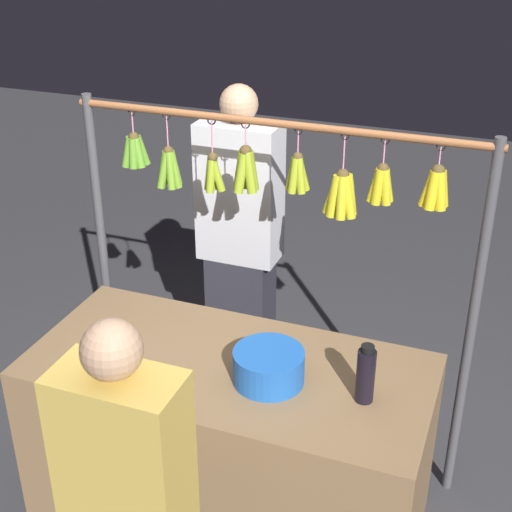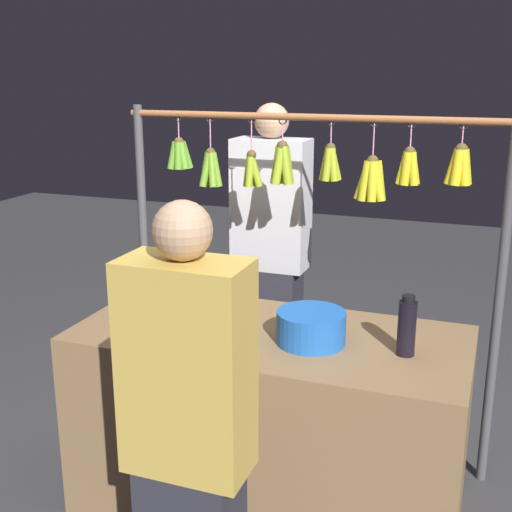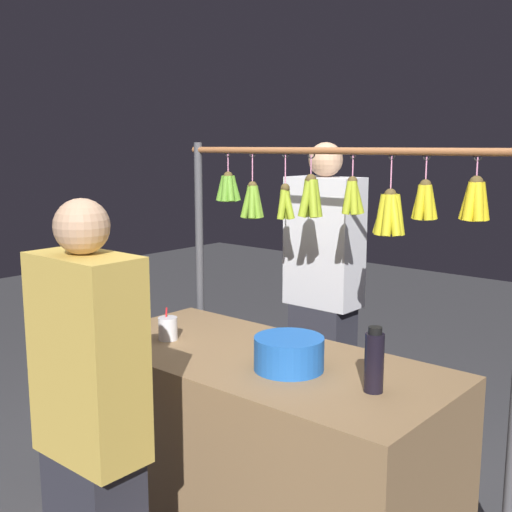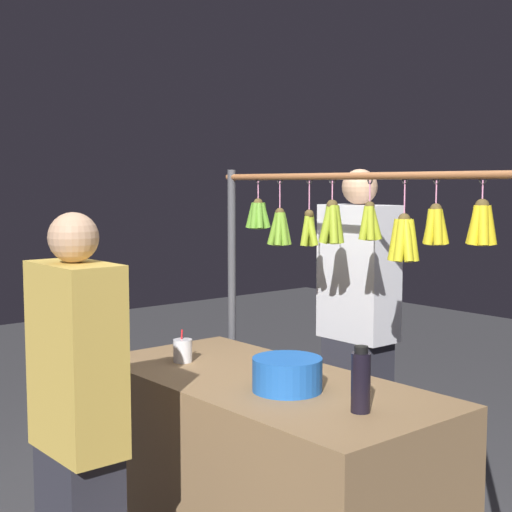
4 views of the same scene
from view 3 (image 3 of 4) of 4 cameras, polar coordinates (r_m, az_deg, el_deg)
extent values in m
cube|color=olive|center=(2.85, 0.33, -16.63)|extent=(1.61, 0.75, 0.81)
cylinder|color=#4C4C51|center=(3.62, -4.98, -3.45)|extent=(0.04, 0.04, 1.69)
cylinder|color=#9E6038|center=(2.96, 6.90, 9.25)|extent=(1.81, 0.03, 0.03)
torus|color=black|center=(2.65, 19.10, 8.33)|extent=(0.04, 0.01, 0.04)
cylinder|color=pink|center=(2.65, 19.04, 7.24)|extent=(0.01, 0.01, 0.10)
sphere|color=brown|center=(2.65, 18.98, 6.20)|extent=(0.05, 0.05, 0.05)
cylinder|color=yellow|center=(2.67, 18.36, 4.63)|extent=(0.07, 0.05, 0.16)
cylinder|color=yellow|center=(2.64, 18.50, 4.58)|extent=(0.05, 0.06, 0.16)
cylinder|color=yellow|center=(2.64, 19.11, 4.53)|extent=(0.06, 0.06, 0.16)
cylinder|color=yellow|center=(2.66, 19.43, 4.57)|extent=(0.06, 0.06, 0.16)
cylinder|color=yellow|center=(2.68, 18.99, 4.63)|extent=(0.05, 0.07, 0.16)
torus|color=black|center=(2.74, 14.93, 8.57)|extent=(0.04, 0.01, 0.04)
cylinder|color=pink|center=(2.74, 14.87, 7.32)|extent=(0.01, 0.01, 0.12)
sphere|color=brown|center=(2.74, 14.82, 6.11)|extent=(0.05, 0.05, 0.05)
cylinder|color=gold|center=(2.75, 14.30, 4.66)|extent=(0.06, 0.04, 0.15)
cylinder|color=gold|center=(2.73, 14.39, 4.61)|extent=(0.04, 0.05, 0.15)
cylinder|color=gold|center=(2.73, 15.01, 4.58)|extent=(0.05, 0.05, 0.15)
cylinder|color=gold|center=(2.75, 15.22, 4.61)|extent=(0.06, 0.05, 0.15)
cylinder|color=gold|center=(2.77, 14.83, 4.66)|extent=(0.05, 0.07, 0.15)
torus|color=black|center=(2.81, 11.97, 8.71)|extent=(0.04, 0.01, 0.04)
cylinder|color=pink|center=(2.81, 11.91, 7.02)|extent=(0.01, 0.01, 0.16)
sphere|color=brown|center=(2.82, 11.85, 5.37)|extent=(0.05, 0.05, 0.05)
cylinder|color=gold|center=(2.84, 11.15, 3.64)|extent=(0.09, 0.04, 0.18)
cylinder|color=gold|center=(2.82, 11.11, 3.60)|extent=(0.06, 0.06, 0.18)
cylinder|color=gold|center=(2.79, 11.61, 3.53)|extent=(0.05, 0.08, 0.18)
cylinder|color=gold|center=(2.80, 12.19, 3.52)|extent=(0.08, 0.06, 0.18)
cylinder|color=gold|center=(2.82, 12.48, 3.56)|extent=(0.06, 0.05, 0.18)
cylinder|color=gold|center=(2.85, 12.21, 3.63)|extent=(0.04, 0.07, 0.18)
cylinder|color=gold|center=(2.86, 11.75, 3.67)|extent=(0.06, 0.08, 0.18)
torus|color=black|center=(2.91, 8.62, 8.85)|extent=(0.04, 0.02, 0.04)
cylinder|color=pink|center=(2.91, 8.59, 7.70)|extent=(0.01, 0.01, 0.11)
sphere|color=brown|center=(2.91, 8.56, 6.60)|extent=(0.04, 0.04, 0.04)
cylinder|color=#A3B426|center=(2.93, 8.18, 5.17)|extent=(0.06, 0.04, 0.15)
cylinder|color=#A3B426|center=(2.90, 8.19, 5.13)|extent=(0.04, 0.06, 0.15)
cylinder|color=#A3B426|center=(2.90, 8.67, 5.10)|extent=(0.06, 0.05, 0.15)
cylinder|color=#A3B426|center=(2.92, 8.94, 5.13)|extent=(0.06, 0.06, 0.16)
cylinder|color=#A3B426|center=(2.93, 8.68, 5.17)|extent=(0.04, 0.07, 0.15)
torus|color=black|center=(3.03, 4.92, 8.96)|extent=(0.04, 0.01, 0.04)
cylinder|color=pink|center=(3.03, 4.91, 7.85)|extent=(0.01, 0.01, 0.11)
sphere|color=brown|center=(3.04, 4.89, 6.78)|extent=(0.05, 0.05, 0.05)
cylinder|color=#95AF28|center=(3.06, 4.50, 5.15)|extent=(0.07, 0.04, 0.18)
cylinder|color=#95AF28|center=(3.03, 4.45, 5.11)|extent=(0.06, 0.08, 0.18)
cylinder|color=#95AF28|center=(3.02, 5.06, 5.08)|extent=(0.07, 0.06, 0.18)
cylinder|color=#95AF28|center=(3.04, 5.34, 5.11)|extent=(0.06, 0.05, 0.18)
cylinder|color=#95AF28|center=(3.07, 5.00, 5.15)|extent=(0.05, 0.07, 0.18)
torus|color=black|center=(3.12, 2.63, 9.01)|extent=(0.04, 0.01, 0.04)
cylinder|color=pink|center=(3.13, 2.62, 7.51)|extent=(0.01, 0.01, 0.16)
sphere|color=brown|center=(3.13, 2.61, 6.05)|extent=(0.04, 0.04, 0.04)
cylinder|color=#97B027|center=(3.15, 2.38, 4.69)|extent=(0.06, 0.04, 0.16)
cylinder|color=#97B027|center=(3.12, 2.37, 4.65)|extent=(0.04, 0.06, 0.16)
cylinder|color=#97B027|center=(3.13, 2.86, 4.65)|extent=(0.07, 0.04, 0.16)
cylinder|color=#97B027|center=(3.15, 2.78, 4.69)|extent=(0.04, 0.05, 0.16)
torus|color=black|center=(3.26, -0.32, 9.05)|extent=(0.04, 0.01, 0.04)
cylinder|color=pink|center=(3.26, -0.32, 7.64)|extent=(0.01, 0.01, 0.16)
sphere|color=brown|center=(3.26, -0.32, 6.26)|extent=(0.05, 0.05, 0.05)
cylinder|color=#70A32C|center=(3.29, -0.69, 4.85)|extent=(0.07, 0.04, 0.17)
cylinder|color=#70A32C|center=(3.26, -0.77, 4.81)|extent=(0.06, 0.07, 0.17)
cylinder|color=#70A32C|center=(3.24, -0.35, 4.78)|extent=(0.06, 0.07, 0.17)
cylinder|color=#70A32C|center=(3.25, 0.02, 4.80)|extent=(0.07, 0.04, 0.17)
cylinder|color=#70A32C|center=(3.28, 0.12, 4.83)|extent=(0.05, 0.06, 0.17)
cylinder|color=#70A32C|center=(3.30, -0.27, 4.86)|extent=(0.06, 0.07, 0.17)
torus|color=black|center=(3.37, -2.51, 9.07)|extent=(0.04, 0.01, 0.04)
cylinder|color=pink|center=(3.37, -2.50, 8.07)|extent=(0.01, 0.01, 0.11)
sphere|color=brown|center=(3.37, -2.49, 7.11)|extent=(0.05, 0.05, 0.05)
cylinder|color=#609E2D|center=(3.40, -2.90, 6.02)|extent=(0.06, 0.04, 0.14)
cylinder|color=#609E2D|center=(3.37, -3.02, 5.99)|extent=(0.06, 0.06, 0.14)
cylinder|color=#609E2D|center=(3.35, -2.73, 5.96)|extent=(0.04, 0.06, 0.14)
cylinder|color=#609E2D|center=(3.35, -2.32, 5.96)|extent=(0.07, 0.05, 0.14)
cylinder|color=#609E2D|center=(3.37, -1.94, 6.00)|extent=(0.07, 0.06, 0.14)
cylinder|color=#609E2D|center=(3.40, -2.03, 6.02)|extent=(0.04, 0.06, 0.14)
cylinder|color=#609E2D|center=(3.41, -2.40, 6.03)|extent=(0.06, 0.07, 0.14)
cylinder|color=black|center=(2.33, 10.45, -9.32)|extent=(0.07, 0.07, 0.21)
cylinder|color=black|center=(2.30, 10.54, -6.52)|extent=(0.05, 0.05, 0.02)
cylinder|color=blue|center=(2.53, 2.94, -8.63)|extent=(0.27, 0.27, 0.13)
cylinder|color=silver|center=(2.93, -7.83, -6.40)|extent=(0.09, 0.09, 0.10)
cylinder|color=red|center=(2.93, -8.01, -5.95)|extent=(0.01, 0.02, 0.15)
cube|color=#2D2D38|center=(3.69, 5.86, -10.37)|extent=(0.32, 0.22, 0.80)
cube|color=silver|center=(3.51, 6.08, 1.25)|extent=(0.40, 0.22, 0.70)
sphere|color=tan|center=(3.47, 6.21, 8.50)|extent=(0.18, 0.18, 0.18)
cube|color=gold|center=(2.03, -14.70, -8.71)|extent=(0.36, 0.20, 0.63)
sphere|color=tan|center=(1.94, -15.22, 2.55)|extent=(0.17, 0.17, 0.17)
camera|label=1|loc=(1.11, -80.20, 50.88)|focal=51.30mm
camera|label=2|loc=(0.95, -81.27, 12.47)|focal=46.66mm
camera|label=4|loc=(0.64, 130.49, -11.81)|focal=52.14mm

